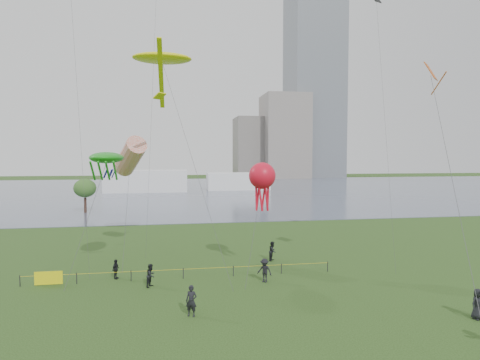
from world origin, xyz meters
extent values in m
cube|color=#525C71|center=(0.00, 100.00, 0.02)|extent=(400.00, 120.00, 0.08)
cube|color=slate|center=(62.00, 168.00, 60.00)|extent=(24.00, 24.00, 120.00)
cube|color=gray|center=(46.00, 162.00, 19.00)|extent=(20.00, 20.00, 38.00)
cube|color=slate|center=(32.00, 168.00, 14.00)|extent=(16.00, 18.00, 28.00)
cube|color=white|center=(-12.00, 95.00, 3.00)|extent=(22.00, 8.00, 6.00)
cube|color=white|center=(14.00, 98.00, 2.50)|extent=(18.00, 7.00, 5.00)
cylinder|color=#321D17|center=(-19.62, 54.49, 1.32)|extent=(0.44, 0.44, 2.63)
ellipsoid|color=#3C6628|center=(-19.62, 54.49, 4.27)|extent=(3.75, 3.75, 3.16)
cylinder|color=black|center=(-15.88, 14.00, 0.42)|extent=(0.07, 0.07, 0.85)
cylinder|color=black|center=(-11.88, 14.00, 0.42)|extent=(0.07, 0.07, 0.85)
cylinder|color=black|center=(-7.88, 14.00, 0.42)|extent=(0.07, 0.07, 0.85)
cylinder|color=black|center=(-3.88, 14.00, 0.42)|extent=(0.07, 0.07, 0.85)
cylinder|color=black|center=(0.12, 14.00, 0.42)|extent=(0.07, 0.07, 0.85)
cylinder|color=black|center=(4.12, 14.00, 0.42)|extent=(0.07, 0.07, 0.85)
cylinder|color=black|center=(8.12, 14.00, 0.42)|extent=(0.07, 0.07, 0.85)
cylinder|color=gold|center=(-3.88, 14.00, 0.75)|extent=(24.00, 0.03, 0.03)
cube|color=yellow|center=(-13.88, 14.00, 0.55)|extent=(2.00, 0.04, 1.00)
imported|color=black|center=(-6.29, 12.40, 0.85)|extent=(0.95, 1.03, 1.70)
imported|color=black|center=(2.25, 12.05, 0.92)|extent=(1.35, 1.27, 1.83)
imported|color=black|center=(-9.14, 14.80, 0.77)|extent=(0.67, 0.98, 1.55)
imported|color=black|center=(13.13, 3.14, 0.92)|extent=(0.96, 0.69, 1.83)
imported|color=black|center=(-3.58, 6.34, 0.94)|extent=(0.81, 0.67, 1.88)
imported|color=black|center=(4.43, 18.20, 0.89)|extent=(1.04, 1.10, 1.78)
cylinder|color=#3F3F42|center=(-2.95, 14.83, 9.18)|extent=(5.08, 9.00, 18.37)
ellipsoid|color=yellow|center=(-5.48, 19.31, 18.36)|extent=(5.24, 3.28, 0.82)
cube|color=yellow|center=(-5.48, 15.11, 15.96)|extent=(0.36, 6.98, 4.09)
cube|color=yellow|center=(-5.48, 11.31, 13.86)|extent=(0.95, 0.95, 0.42)
cylinder|color=#3F3F42|center=(-8.77, 19.43, 4.82)|extent=(0.17, 6.25, 9.66)
cylinder|color=red|center=(-8.70, 22.54, 9.65)|extent=(3.85, 5.25, 3.95)
cylinder|color=#1817A2|center=(-10.10, 21.34, 8.05)|extent=(0.60, 1.13, 0.88)
cylinder|color=#1817A2|center=(-10.37, 21.72, 8.05)|extent=(0.60, 1.13, 0.88)
cylinder|color=#1817A2|center=(-10.82, 21.57, 8.05)|extent=(0.60, 1.13, 0.88)
cylinder|color=#1817A2|center=(-10.82, 21.10, 8.05)|extent=(0.60, 1.13, 0.88)
cylinder|color=#1817A2|center=(-10.37, 20.96, 8.05)|extent=(0.60, 1.13, 0.88)
cylinder|color=#3F3F42|center=(-11.11, 14.15, 4.77)|extent=(2.61, 3.54, 9.56)
ellipsoid|color=#1A8D19|center=(-9.83, 15.90, 9.55)|extent=(2.60, 4.68, 0.91)
cylinder|color=#1A8D19|center=(-10.63, 14.30, 8.55)|extent=(0.16, 1.79, 1.54)
cylinder|color=#1A8D19|center=(-10.08, 14.30, 8.55)|extent=(0.16, 1.79, 1.54)
cylinder|color=#1A8D19|center=(-9.53, 14.30, 8.55)|extent=(0.16, 1.79, 1.54)
cylinder|color=#1A8D19|center=(-8.98, 14.30, 8.55)|extent=(0.16, 1.79, 1.54)
cylinder|color=#3F3F42|center=(1.60, 12.88, 4.02)|extent=(2.26, 4.40, 8.06)
sphere|color=red|center=(2.71, 15.06, 8.04)|extent=(2.23, 2.23, 2.23)
cylinder|color=red|center=(3.21, 15.06, 6.44)|extent=(0.18, 0.54, 2.60)
cylinder|color=red|center=(2.96, 15.50, 6.44)|extent=(0.49, 0.36, 2.61)
cylinder|color=red|center=(2.46, 15.50, 6.44)|extent=(0.49, 0.36, 2.61)
cylinder|color=red|center=(2.21, 15.06, 6.44)|extent=(0.18, 0.54, 2.60)
cylinder|color=red|center=(2.46, 14.63, 6.44)|extent=(0.49, 0.36, 2.61)
cylinder|color=red|center=(2.96, 14.63, 6.44)|extent=(0.49, 0.36, 2.61)
cylinder|color=#3F3F42|center=(10.53, 2.04, 7.84)|extent=(6.08, 13.50, 15.70)
cube|color=#D25112|center=(13.56, 8.77, 15.68)|extent=(1.51, 1.51, 1.23)
cylinder|color=#D25112|center=(13.56, 7.87, 14.68)|extent=(0.08, 1.58, 1.35)
camera|label=1|loc=(-4.56, -17.47, 9.59)|focal=30.00mm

